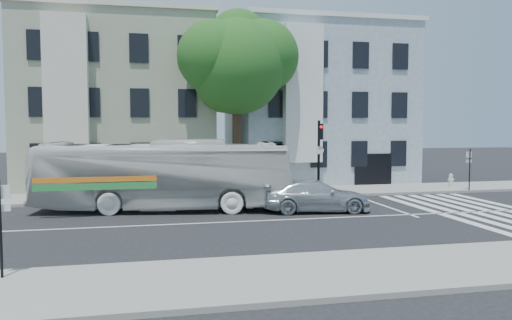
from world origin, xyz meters
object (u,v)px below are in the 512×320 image
object	(u,v)px
near_sign_pole	(0,215)
fire_hydrant	(451,180)
traffic_signal	(319,148)
sedan	(316,196)
bus	(165,175)

from	to	relation	value
near_sign_pole	fire_hydrant	bearing A→B (deg)	27.75
traffic_signal	near_sign_pole	bearing A→B (deg)	-117.46
sedan	traffic_signal	distance (m)	4.99
fire_hydrant	traffic_signal	bearing A→B (deg)	-167.53
traffic_signal	fire_hydrant	distance (m)	10.20
sedan	near_sign_pole	bearing A→B (deg)	133.69
sedan	near_sign_pole	distance (m)	14.27
fire_hydrant	sedan	bearing A→B (deg)	-150.72
traffic_signal	fire_hydrant	size ratio (longest dim) A/B	5.33
bus	fire_hydrant	size ratio (longest dim) A/B	14.93
bus	fire_hydrant	bearing A→B (deg)	-66.91
bus	fire_hydrant	world-z (taller)	bus
sedan	near_sign_pole	xyz separation A→B (m)	(-11.44, -8.46, 1.03)
sedan	bus	bearing A→B (deg)	82.07
traffic_signal	near_sign_pole	world-z (taller)	traffic_signal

